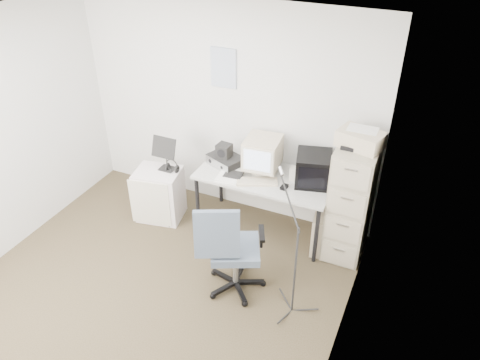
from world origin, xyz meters
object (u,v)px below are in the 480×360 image
at_px(desk, 264,203).
at_px(office_chair, 235,247).
at_px(filing_cabinet, 351,201).
at_px(side_cart, 160,194).

bearing_deg(desk, office_chair, -84.89).
xyz_separation_m(filing_cabinet, office_chair, (-0.86, -1.01, -0.14)).
bearing_deg(office_chair, desk, 70.21).
bearing_deg(office_chair, filing_cabinet, 24.72).
bearing_deg(filing_cabinet, side_cart, -171.96).
height_order(desk, office_chair, office_chair).
bearing_deg(filing_cabinet, desk, -178.19).
bearing_deg(desk, filing_cabinet, 1.81).
relative_size(office_chair, side_cart, 1.62).
relative_size(desk, office_chair, 1.46).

